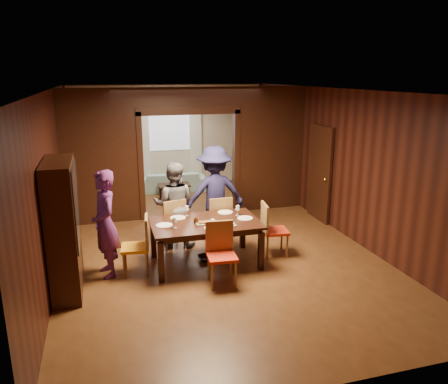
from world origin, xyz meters
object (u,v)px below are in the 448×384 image
object	(u,v)px
chair_left	(135,246)
chair_right	(275,229)
chair_far_l	(171,223)
person_purple	(105,224)
person_navy	(215,194)
chair_far_r	(218,220)
chair_near	(222,255)
sofa	(172,181)
dining_table	(205,243)
hutch	(63,228)
person_grey	(174,205)
coffee_table	(174,192)

from	to	relation	value
chair_left	chair_right	xyz separation A→B (m)	(2.49, 0.09, 0.00)
chair_far_l	chair_left	bearing A→B (deg)	38.25
chair_far_l	person_purple	bearing A→B (deg)	22.66
chair_far_l	person_navy	bearing A→B (deg)	177.58
person_purple	chair_left	xyz separation A→B (m)	(0.44, -0.08, -0.39)
chair_far_r	chair_near	world-z (taller)	same
sofa	person_purple	bearing A→B (deg)	72.80
sofa	chair_right	xyz separation A→B (m)	(1.04, -4.95, 0.22)
person_purple	sofa	distance (m)	5.34
person_purple	dining_table	size ratio (longest dim) A/B	0.95
sofa	hutch	distance (m)	5.94
person_grey	chair_right	xyz separation A→B (m)	(1.67, -0.92, -0.33)
person_navy	chair_near	xyz separation A→B (m)	(-0.38, -1.87, -0.45)
chair_left	hutch	world-z (taller)	hutch
person_navy	hutch	distance (m)	3.04
coffee_table	chair_left	size ratio (longest dim) A/B	0.82
person_navy	hutch	bearing A→B (deg)	27.16
chair_near	hutch	size ratio (longest dim) A/B	0.48
dining_table	chair_right	distance (m)	1.30
person_purple	chair_near	bearing A→B (deg)	50.82
coffee_table	chair_right	bearing A→B (deg)	-74.41
person_purple	person_navy	distance (m)	2.33
dining_table	chair_left	bearing A→B (deg)	-176.74
coffee_table	chair_right	xyz separation A→B (m)	(1.14, -4.08, 0.28)
person_purple	chair_near	xyz separation A→B (m)	(1.70, -0.82, -0.39)
sofa	coffee_table	world-z (taller)	sofa
person_navy	chair_far_r	size ratio (longest dim) A/B	1.92
dining_table	chair_right	world-z (taller)	chair_right
chair_left	chair_far_l	bearing A→B (deg)	148.92
person_grey	chair_near	size ratio (longest dim) A/B	1.67
person_grey	dining_table	size ratio (longest dim) A/B	0.89
person_grey	chair_far_r	bearing A→B (deg)	-171.39
dining_table	chair_near	world-z (taller)	chair_near
dining_table	chair_near	size ratio (longest dim) A/B	1.88
person_grey	chair_far_r	world-z (taller)	person_grey
hutch	person_grey	bearing A→B (deg)	35.47
person_purple	chair_far_l	size ratio (longest dim) A/B	1.80
person_navy	chair_right	bearing A→B (deg)	128.08
person_grey	hutch	xyz separation A→B (m)	(-1.85, -1.32, 0.19)
sofa	chair_left	distance (m)	5.25
chair_left	person_purple	bearing A→B (deg)	-93.13
person_navy	coffee_table	size ratio (longest dim) A/B	2.33
person_navy	dining_table	world-z (taller)	person_navy
dining_table	coffee_table	bearing A→B (deg)	87.83
chair_far_l	hutch	distance (m)	2.24
sofa	hutch	xyz separation A→B (m)	(-2.48, -5.35, 0.73)
person_navy	coffee_table	distance (m)	3.14
chair_right	chair_near	world-z (taller)	same
sofa	chair_far_r	world-z (taller)	chair_far_r
chair_far_r	hutch	bearing A→B (deg)	22.80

